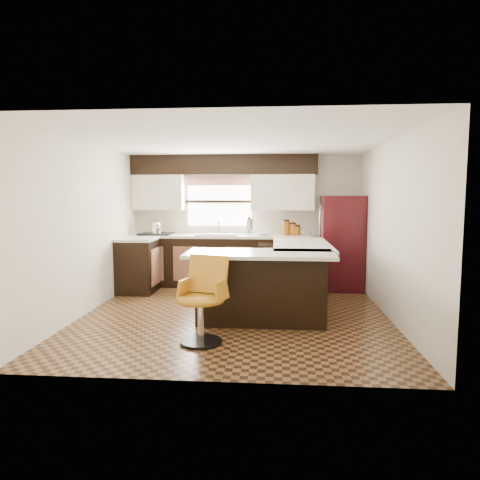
# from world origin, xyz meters

# --- Properties ---
(floor) EXTENTS (4.40, 4.40, 0.00)m
(floor) POSITION_xyz_m (0.00, 0.00, 0.00)
(floor) COLOR #49301A
(floor) RESTS_ON ground
(ceiling) EXTENTS (4.40, 4.40, 0.00)m
(ceiling) POSITION_xyz_m (0.00, 0.00, 2.40)
(ceiling) COLOR silver
(ceiling) RESTS_ON wall_back
(wall_back) EXTENTS (4.40, 0.00, 4.40)m
(wall_back) POSITION_xyz_m (0.00, 2.20, 1.20)
(wall_back) COLOR beige
(wall_back) RESTS_ON floor
(wall_front) EXTENTS (4.40, 0.00, 4.40)m
(wall_front) POSITION_xyz_m (0.00, -2.20, 1.20)
(wall_front) COLOR beige
(wall_front) RESTS_ON floor
(wall_left) EXTENTS (0.00, 4.40, 4.40)m
(wall_left) POSITION_xyz_m (-2.10, 0.00, 1.20)
(wall_left) COLOR beige
(wall_left) RESTS_ON floor
(wall_right) EXTENTS (0.00, 4.40, 4.40)m
(wall_right) POSITION_xyz_m (2.10, 0.00, 1.20)
(wall_right) COLOR beige
(wall_right) RESTS_ON floor
(base_cab_back) EXTENTS (3.30, 0.60, 0.90)m
(base_cab_back) POSITION_xyz_m (-0.45, 1.90, 0.45)
(base_cab_back) COLOR black
(base_cab_back) RESTS_ON floor
(base_cab_left) EXTENTS (0.60, 0.70, 0.90)m
(base_cab_left) POSITION_xyz_m (-1.80, 1.25, 0.45)
(base_cab_left) COLOR black
(base_cab_left) RESTS_ON floor
(counter_back) EXTENTS (3.30, 0.60, 0.04)m
(counter_back) POSITION_xyz_m (-0.45, 1.90, 0.92)
(counter_back) COLOR silver
(counter_back) RESTS_ON base_cab_back
(counter_left) EXTENTS (0.60, 0.70, 0.04)m
(counter_left) POSITION_xyz_m (-1.80, 1.25, 0.92)
(counter_left) COLOR silver
(counter_left) RESTS_ON base_cab_left
(soffit) EXTENTS (3.40, 0.35, 0.36)m
(soffit) POSITION_xyz_m (-0.40, 2.03, 2.22)
(soffit) COLOR black
(soffit) RESTS_ON wall_back
(upper_cab_left) EXTENTS (0.94, 0.35, 0.64)m
(upper_cab_left) POSITION_xyz_m (-1.62, 2.03, 1.72)
(upper_cab_left) COLOR beige
(upper_cab_left) RESTS_ON wall_back
(upper_cab_right) EXTENTS (1.14, 0.35, 0.64)m
(upper_cab_right) POSITION_xyz_m (0.68, 2.03, 1.72)
(upper_cab_right) COLOR beige
(upper_cab_right) RESTS_ON wall_back
(window_pane) EXTENTS (1.20, 0.02, 0.90)m
(window_pane) POSITION_xyz_m (-0.50, 2.18, 1.55)
(window_pane) COLOR white
(window_pane) RESTS_ON wall_back
(valance) EXTENTS (1.30, 0.06, 0.18)m
(valance) POSITION_xyz_m (-0.50, 2.14, 1.94)
(valance) COLOR #D19B93
(valance) RESTS_ON wall_back
(sink) EXTENTS (0.75, 0.45, 0.03)m
(sink) POSITION_xyz_m (-0.50, 1.88, 0.96)
(sink) COLOR #B2B2B7
(sink) RESTS_ON counter_back
(dishwasher) EXTENTS (0.58, 0.03, 0.78)m
(dishwasher) POSITION_xyz_m (0.55, 1.61, 0.43)
(dishwasher) COLOR black
(dishwasher) RESTS_ON floor
(cooktop) EXTENTS (0.58, 0.50, 0.02)m
(cooktop) POSITION_xyz_m (-1.65, 1.88, 0.96)
(cooktop) COLOR black
(cooktop) RESTS_ON counter_back
(peninsula_long) EXTENTS (0.60, 1.95, 0.90)m
(peninsula_long) POSITION_xyz_m (0.90, 0.62, 0.45)
(peninsula_long) COLOR black
(peninsula_long) RESTS_ON floor
(peninsula_return) EXTENTS (1.65, 0.60, 0.90)m
(peninsula_return) POSITION_xyz_m (0.38, -0.35, 0.45)
(peninsula_return) COLOR black
(peninsula_return) RESTS_ON floor
(counter_pen_long) EXTENTS (0.84, 1.95, 0.04)m
(counter_pen_long) POSITION_xyz_m (0.95, 0.62, 0.92)
(counter_pen_long) COLOR silver
(counter_pen_long) RESTS_ON peninsula_long
(counter_pen_return) EXTENTS (1.89, 0.84, 0.04)m
(counter_pen_return) POSITION_xyz_m (0.35, -0.44, 0.92)
(counter_pen_return) COLOR silver
(counter_pen_return) RESTS_ON peninsula_return
(refrigerator) EXTENTS (0.71, 0.68, 1.66)m
(refrigerator) POSITION_xyz_m (1.72, 1.77, 0.83)
(refrigerator) COLOR #33080D
(refrigerator) RESTS_ON floor
(bar_chair) EXTENTS (0.64, 0.64, 0.98)m
(bar_chair) POSITION_xyz_m (-0.27, -1.21, 0.49)
(bar_chair) COLOR #BE7B19
(bar_chair) RESTS_ON floor
(kettle) EXTENTS (0.19, 0.19, 0.25)m
(kettle) POSITION_xyz_m (-1.64, 1.88, 1.10)
(kettle) COLOR silver
(kettle) RESTS_ON cooktop
(percolator) EXTENTS (0.14, 0.14, 0.30)m
(percolator) POSITION_xyz_m (0.08, 1.90, 1.09)
(percolator) COLOR silver
(percolator) RESTS_ON counter_back
(mixing_bowl) EXTENTS (0.27, 0.27, 0.06)m
(mixing_bowl) POSITION_xyz_m (0.33, 1.90, 0.98)
(mixing_bowl) COLOR white
(mixing_bowl) RESTS_ON counter_back
(canister_large) EXTENTS (0.14, 0.14, 0.25)m
(canister_large) POSITION_xyz_m (0.75, 1.92, 1.07)
(canister_large) COLOR brown
(canister_large) RESTS_ON counter_back
(canister_med) EXTENTS (0.13, 0.13, 0.20)m
(canister_med) POSITION_xyz_m (0.87, 1.92, 1.05)
(canister_med) COLOR brown
(canister_med) RESTS_ON counter_back
(canister_small) EXTENTS (0.13, 0.13, 0.16)m
(canister_small) POSITION_xyz_m (0.95, 1.92, 1.03)
(canister_small) COLOR brown
(canister_small) RESTS_ON counter_back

